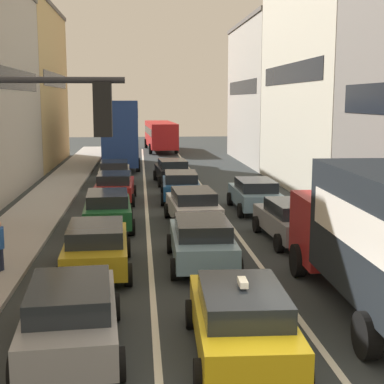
# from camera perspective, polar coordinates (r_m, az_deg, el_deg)

# --- Properties ---
(sidewalk_left) EXTENTS (2.60, 64.00, 0.14)m
(sidewalk_left) POSITION_cam_1_polar(r_m,az_deg,el_deg) (29.97, -14.33, -0.61)
(sidewalk_left) COLOR #A9A9A9
(sidewalk_left) RESTS_ON ground
(lane_stripe_left) EXTENTS (0.16, 60.00, 0.01)m
(lane_stripe_left) POSITION_cam_1_polar(r_m,az_deg,el_deg) (29.61, -4.73, -0.60)
(lane_stripe_left) COLOR silver
(lane_stripe_left) RESTS_ON ground
(lane_stripe_right) EXTENTS (0.16, 60.00, 0.01)m
(lane_stripe_right) POSITION_cam_1_polar(r_m,az_deg,el_deg) (29.84, 1.81, -0.49)
(lane_stripe_right) COLOR silver
(lane_stripe_right) RESTS_ON ground
(building_row_right) EXTENTS (7.20, 43.90, 12.22)m
(building_row_right) POSITION_cam_1_polar(r_m,az_deg,el_deg) (34.09, 15.27, 9.87)
(building_row_right) COLOR #B2ADA3
(building_row_right) RESTS_ON ground
(removalist_box_truck) EXTENTS (2.84, 7.75, 3.58)m
(removalist_box_truck) POSITION_cam_1_polar(r_m,az_deg,el_deg) (14.02, 18.76, -4.04)
(removalist_box_truck) COLOR #A51E1E
(removalist_box_truck) RESTS_ON ground
(taxi_centre_lane_front) EXTENTS (2.18, 4.36, 1.66)m
(taxi_centre_lane_front) POSITION_cam_1_polar(r_m,az_deg,el_deg) (11.46, 5.02, -12.72)
(taxi_centre_lane_front) COLOR yellow
(taxi_centre_lane_front) RESTS_ON ground
(sedan_left_lane_front) EXTENTS (2.30, 4.41, 1.49)m
(sedan_left_lane_front) POSITION_cam_1_polar(r_m,az_deg,el_deg) (11.91, -12.22, -12.05)
(sedan_left_lane_front) COLOR gray
(sedan_left_lane_front) RESTS_ON ground
(sedan_centre_lane_second) EXTENTS (2.11, 4.32, 1.49)m
(sedan_centre_lane_second) POSITION_cam_1_polar(r_m,az_deg,el_deg) (17.44, 1.00, -4.93)
(sedan_centre_lane_second) COLOR #759EB7
(sedan_centre_lane_second) RESTS_ON ground
(wagon_left_lane_second) EXTENTS (2.18, 4.36, 1.49)m
(wagon_left_lane_second) POSITION_cam_1_polar(r_m,az_deg,el_deg) (17.00, -9.70, -5.45)
(wagon_left_lane_second) COLOR #B29319
(wagon_left_lane_second) RESTS_ON ground
(hatchback_centre_lane_third) EXTENTS (2.24, 4.39, 1.49)m
(hatchback_centre_lane_third) POSITION_cam_1_polar(r_m,az_deg,el_deg) (23.04, 0.10, -1.42)
(hatchback_centre_lane_third) COLOR silver
(hatchback_centre_lane_third) RESTS_ON ground
(sedan_left_lane_third) EXTENTS (2.22, 4.38, 1.49)m
(sedan_left_lane_third) POSITION_cam_1_polar(r_m,az_deg,el_deg) (22.73, -8.57, -1.67)
(sedan_left_lane_third) COLOR #19592D
(sedan_left_lane_third) RESTS_ON ground
(coupe_centre_lane_fourth) EXTENTS (2.19, 4.36, 1.49)m
(coupe_centre_lane_fourth) POSITION_cam_1_polar(r_m,az_deg,el_deg) (28.64, -1.15, 0.70)
(coupe_centre_lane_fourth) COLOR #194C8C
(coupe_centre_lane_fourth) RESTS_ON ground
(sedan_left_lane_fourth) EXTENTS (2.13, 4.33, 1.49)m
(sedan_left_lane_fourth) POSITION_cam_1_polar(r_m,az_deg,el_deg) (28.47, -7.86, 0.56)
(sedan_left_lane_fourth) COLOR #A51E1E
(sedan_left_lane_fourth) RESTS_ON ground
(sedan_centre_lane_fifth) EXTENTS (2.29, 4.41, 1.49)m
(sedan_centre_lane_fifth) POSITION_cam_1_polar(r_m,az_deg,el_deg) (34.57, -2.01, 2.19)
(sedan_centre_lane_fifth) COLOR black
(sedan_centre_lane_fifth) RESTS_ON ground
(sedan_left_lane_fifth) EXTENTS (2.15, 4.35, 1.49)m
(sedan_left_lane_fifth) POSITION_cam_1_polar(r_m,az_deg,el_deg) (34.10, -7.89, 2.00)
(sedan_left_lane_fifth) COLOR beige
(sedan_left_lane_fifth) RESTS_ON ground
(sedan_right_lane_behind_truck) EXTENTS (2.24, 4.38, 1.49)m
(sedan_right_lane_behind_truck) POSITION_cam_1_polar(r_m,az_deg,el_deg) (20.71, 10.17, -2.79)
(sedan_right_lane_behind_truck) COLOR gray
(sedan_right_lane_behind_truck) RESTS_ON ground
(wagon_right_lane_far) EXTENTS (2.06, 4.30, 1.49)m
(wagon_right_lane_far) POSITION_cam_1_polar(r_m,az_deg,el_deg) (26.07, 6.42, -0.21)
(wagon_right_lane_far) COLOR #759EB7
(wagon_right_lane_far) RESTS_ON ground
(bus_mid_queue_primary) EXTENTS (2.94, 10.54, 5.06)m
(bus_mid_queue_primary) POSITION_cam_1_polar(r_m,az_deg,el_deg) (43.44, -7.28, 6.27)
(bus_mid_queue_primary) COLOR navy
(bus_mid_queue_primary) RESTS_ON ground
(bus_far_queue_secondary) EXTENTS (3.18, 10.61, 2.90)m
(bus_far_queue_secondary) POSITION_cam_1_polar(r_m,az_deg,el_deg) (56.88, -3.23, 5.96)
(bus_far_queue_secondary) COLOR #B21919
(bus_far_queue_secondary) RESTS_ON ground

